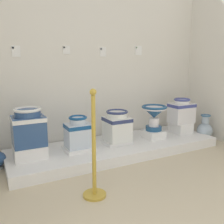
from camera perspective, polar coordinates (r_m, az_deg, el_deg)
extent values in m
cube|color=beige|center=(2.56, 19.00, -19.72)|extent=(5.60, 5.67, 0.02)
cube|color=silver|center=(3.91, -2.56, 14.37)|extent=(3.80, 0.06, 3.00)
cube|color=white|center=(3.64, 1.18, -8.27)|extent=(3.04, 0.96, 0.14)
cube|color=white|center=(3.23, -18.43, -8.64)|extent=(0.38, 0.32, 0.16)
cube|color=#2D4D7F|center=(3.15, -18.72, -4.13)|extent=(0.38, 0.33, 0.36)
cube|color=white|center=(3.12, -18.89, -1.54)|extent=(0.38, 0.34, 0.05)
cylinder|color=#2D4D7F|center=(3.10, -18.98, -0.19)|extent=(0.31, 0.31, 0.08)
torus|color=white|center=(3.10, -19.02, 0.54)|extent=(0.33, 0.33, 0.04)
cube|color=white|center=(3.39, -7.73, -8.32)|extent=(0.38, 0.34, 0.04)
cube|color=silver|center=(3.33, -7.82, -5.37)|extent=(0.32, 0.26, 0.32)
cube|color=navy|center=(3.30, -7.87, -3.27)|extent=(0.33, 0.27, 0.05)
cylinder|color=silver|center=(3.28, -7.91, -1.99)|extent=(0.22, 0.22, 0.08)
torus|color=navy|center=(3.27, -7.93, -1.29)|extent=(0.24, 0.24, 0.04)
cube|color=white|center=(3.61, 1.15, -6.92)|extent=(0.38, 0.30, 0.05)
cube|color=white|center=(3.55, 1.16, -3.92)|extent=(0.33, 0.34, 0.34)
cube|color=navy|center=(3.52, 1.17, -1.76)|extent=(0.33, 0.35, 0.05)
cylinder|color=white|center=(3.50, 1.18, -0.58)|extent=(0.29, 0.29, 0.08)
torus|color=navy|center=(3.50, 1.18, 0.06)|extent=(0.31, 0.31, 0.04)
cube|color=white|center=(3.91, 9.56, -5.06)|extent=(0.28, 0.29, 0.12)
cylinder|color=#214F7E|center=(3.89, 9.60, -3.73)|extent=(0.25, 0.25, 0.07)
cylinder|color=white|center=(3.86, 9.65, -2.31)|extent=(0.15, 0.15, 0.13)
cone|color=#214F7E|center=(3.83, 9.72, -0.11)|extent=(0.38, 0.38, 0.17)
cylinder|color=white|center=(3.82, 9.76, 0.86)|extent=(0.37, 0.37, 0.03)
torus|color=#214F7E|center=(3.81, 9.77, 1.16)|extent=(0.39, 0.39, 0.04)
cylinder|color=white|center=(3.82, 9.76, 1.08)|extent=(0.26, 0.26, 0.01)
cube|color=white|center=(4.30, 15.59, -3.52)|extent=(0.29, 0.31, 0.17)
cube|color=white|center=(4.25, 15.76, -0.26)|extent=(0.39, 0.27, 0.33)
cube|color=#3F4893|center=(4.22, 15.86, 1.47)|extent=(0.40, 0.28, 0.05)
cylinder|color=white|center=(4.21, 15.91, 2.35)|extent=(0.24, 0.24, 0.06)
torus|color=#3F4893|center=(4.21, 15.93, 2.77)|extent=(0.27, 0.27, 0.04)
cube|color=white|center=(3.53, -21.34, 12.98)|extent=(0.11, 0.01, 0.14)
cube|color=#386BAD|center=(3.53, -21.96, 13.63)|extent=(0.02, 0.01, 0.02)
cube|color=white|center=(3.67, -10.49, 13.95)|extent=(0.10, 0.01, 0.12)
cube|color=slate|center=(3.67, -11.01, 14.49)|extent=(0.02, 0.01, 0.02)
cube|color=white|center=(3.88, -2.10, 13.73)|extent=(0.10, 0.01, 0.14)
cube|color=slate|center=(3.87, -2.54, 14.36)|extent=(0.02, 0.01, 0.02)
cube|color=white|center=(4.21, 6.13, 13.99)|extent=(0.13, 0.01, 0.15)
cube|color=#5B9E4C|center=(4.18, 5.68, 14.62)|extent=(0.02, 0.01, 0.02)
cylinder|color=#3B6790|center=(4.51, 20.52, -5.87)|extent=(0.16, 0.16, 0.03)
ellipsoid|color=#A8BCCF|center=(4.47, 20.65, -4.05)|extent=(0.26, 0.26, 0.27)
cylinder|color=#A8BCCF|center=(4.42, 20.82, -1.58)|extent=(0.12, 0.12, 0.13)
torus|color=#3B6790|center=(4.41, 20.88, -0.75)|extent=(0.16, 0.16, 0.02)
cylinder|color=gold|center=(2.56, -4.05, -18.54)|extent=(0.23, 0.23, 0.02)
cylinder|color=gold|center=(2.35, -4.22, -7.95)|extent=(0.04, 0.04, 0.97)
sphere|color=gold|center=(2.24, -4.41, 4.64)|extent=(0.06, 0.06, 0.06)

